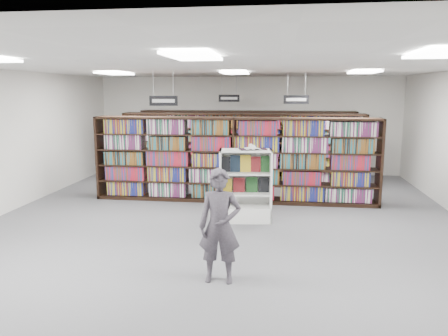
# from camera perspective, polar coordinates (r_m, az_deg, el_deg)

# --- Properties ---
(floor) EXTENTS (12.00, 12.00, 0.00)m
(floor) POSITION_cam_1_polar(r_m,az_deg,el_deg) (9.11, -0.00, -7.38)
(floor) COLOR #525358
(floor) RESTS_ON ground
(ceiling) EXTENTS (10.00, 12.00, 0.10)m
(ceiling) POSITION_cam_1_polar(r_m,az_deg,el_deg) (8.71, -0.00, 13.15)
(ceiling) COLOR silver
(ceiling) RESTS_ON wall_back
(wall_back) EXTENTS (10.00, 0.10, 3.20)m
(wall_back) POSITION_cam_1_polar(r_m,az_deg,el_deg) (14.71, 3.07, 5.59)
(wall_back) COLOR silver
(wall_back) RESTS_ON ground
(wall_front) EXTENTS (10.00, 0.10, 3.20)m
(wall_front) POSITION_cam_1_polar(r_m,az_deg,el_deg) (3.07, -15.15, -11.70)
(wall_front) COLOR silver
(wall_front) RESTS_ON ground
(bookshelf_row_near) EXTENTS (7.00, 0.60, 2.10)m
(bookshelf_row_near) POSITION_cam_1_polar(r_m,az_deg,el_deg) (10.81, 1.38, 1.09)
(bookshelf_row_near) COLOR black
(bookshelf_row_near) RESTS_ON floor
(bookshelf_row_mid) EXTENTS (7.00, 0.60, 2.10)m
(bookshelf_row_mid) POSITION_cam_1_polar(r_m,az_deg,el_deg) (12.78, 2.34, 2.46)
(bookshelf_row_mid) COLOR black
(bookshelf_row_mid) RESTS_ON floor
(bookshelf_row_far) EXTENTS (7.00, 0.60, 2.10)m
(bookshelf_row_far) POSITION_cam_1_polar(r_m,az_deg,el_deg) (14.46, 2.95, 3.33)
(bookshelf_row_far) COLOR black
(bookshelf_row_far) RESTS_ON floor
(aisle_sign_left) EXTENTS (0.65, 0.02, 0.80)m
(aisle_sign_left) POSITION_cam_1_polar(r_m,az_deg,el_deg) (9.98, -7.91, 8.80)
(aisle_sign_left) COLOR #B2B2B7
(aisle_sign_left) RESTS_ON ceiling
(aisle_sign_right) EXTENTS (0.65, 0.02, 0.80)m
(aisle_sign_right) POSITION_cam_1_polar(r_m,az_deg,el_deg) (11.63, 9.41, 8.92)
(aisle_sign_right) COLOR #B2B2B7
(aisle_sign_right) RESTS_ON ceiling
(aisle_sign_center) EXTENTS (0.65, 0.02, 0.80)m
(aisle_sign_center) POSITION_cam_1_polar(r_m,az_deg,el_deg) (13.72, 0.66, 9.18)
(aisle_sign_center) COLOR #B2B2B7
(aisle_sign_center) RESTS_ON ceiling
(troffer_front_center) EXTENTS (0.60, 1.20, 0.04)m
(troffer_front_center) POSITION_cam_1_polar(r_m,az_deg,el_deg) (5.75, -4.04, 14.37)
(troffer_front_center) COLOR white
(troffer_front_center) RESTS_ON ceiling
(troffer_front_right) EXTENTS (0.60, 1.20, 0.04)m
(troffer_front_right) POSITION_cam_1_polar(r_m,az_deg,el_deg) (5.94, 26.52, 13.24)
(troffer_front_right) COLOR white
(troffer_front_right) RESTS_ON ceiling
(troffer_back_left) EXTENTS (0.60, 1.20, 0.04)m
(troffer_back_left) POSITION_cam_1_polar(r_m,az_deg,el_deg) (11.41, -14.07, 11.90)
(troffer_back_left) COLOR white
(troffer_back_left) RESTS_ON ceiling
(troffer_back_center) EXTENTS (0.60, 1.20, 0.04)m
(troffer_back_center) POSITION_cam_1_polar(r_m,az_deg,el_deg) (10.69, 1.43, 12.34)
(troffer_back_center) COLOR white
(troffer_back_center) RESTS_ON ceiling
(troffer_back_right) EXTENTS (0.60, 1.20, 0.04)m
(troffer_back_right) POSITION_cam_1_polar(r_m,az_deg,el_deg) (10.79, 17.83, 11.85)
(troffer_back_right) COLOR white
(troffer_back_right) RESTS_ON ceiling
(endcap_display) EXTENTS (1.14, 0.66, 1.53)m
(endcap_display) POSITION_cam_1_polar(r_m,az_deg,el_deg) (9.29, 2.80, -3.82)
(endcap_display) COLOR white
(endcap_display) RESTS_ON floor
(open_book) EXTENTS (0.63, 0.47, 0.13)m
(open_book) POSITION_cam_1_polar(r_m,az_deg,el_deg) (9.11, 3.75, 2.63)
(open_book) COLOR black
(open_book) RESTS_ON endcap_display
(shopper) EXTENTS (0.62, 0.42, 1.65)m
(shopper) POSITION_cam_1_polar(r_m,az_deg,el_deg) (6.26, -0.56, -7.61)
(shopper) COLOR #4C4650
(shopper) RESTS_ON floor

